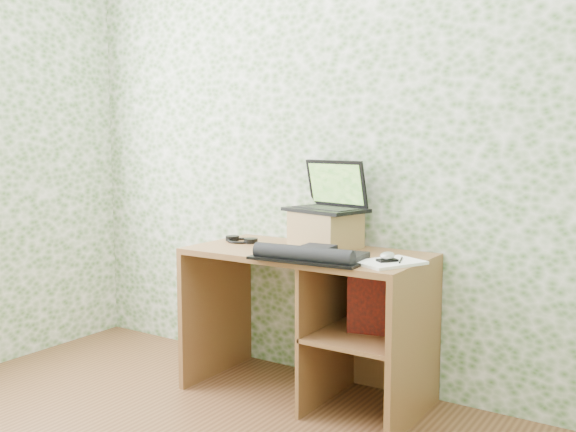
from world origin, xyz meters
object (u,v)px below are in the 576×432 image
Objects in this scene: laptop at (330,199)px; desk at (323,304)px; keyboard at (311,255)px; notepad at (389,263)px; riser at (326,230)px.

desk is at bearing -58.09° from laptop.
desk is at bearing 102.14° from keyboard.
laptop is at bearing 103.00° from keyboard.
keyboard reaches higher than notepad.
riser reaches higher than keyboard.
laptop is 0.59m from notepad.
riser reaches higher than desk.
notepad is at bearing -17.32° from laptop.
keyboard is 1.88× the size of notepad.
keyboard is at bearing -73.72° from desk.
riser is 0.70× the size of laptop.
keyboard is at bearing -136.80° from notepad.
desk is 2.22× the size of keyboard.
laptop reaches higher than desk.
riser is at bearing 104.94° from keyboard.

